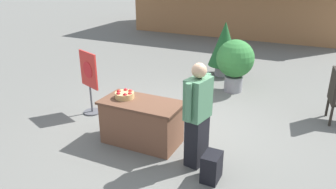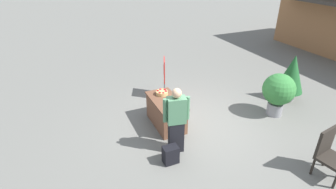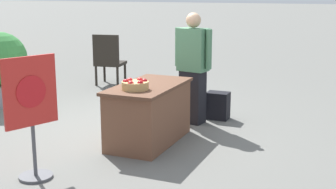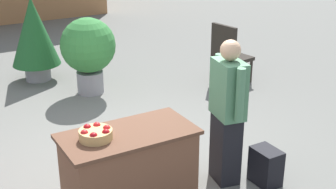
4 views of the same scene
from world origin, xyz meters
name	(u,v)px [view 2 (image 2 of 4)]	position (x,y,z in m)	size (l,w,h in m)	color
ground_plane	(196,125)	(0.00, 0.00, 0.00)	(120.00, 120.00, 0.00)	slate
display_table	(166,112)	(-0.36, -0.74, 0.39)	(1.38, 0.71, 0.77)	brown
apple_basket	(162,93)	(-0.69, -0.71, 0.83)	(0.33, 0.33, 0.13)	tan
person_visitor	(176,120)	(0.73, -0.95, 0.83)	(0.34, 0.60, 1.64)	black
backpack	(171,155)	(1.08, -1.24, 0.21)	(0.24, 0.34, 0.42)	black
poster_board	(164,76)	(-1.91, -0.13, 0.72)	(0.57, 0.36, 1.31)	#4C4C51
patio_chair	(329,152)	(2.69, 1.61, 0.57)	(0.63, 0.63, 1.06)	#28231E
potted_plant_near_right	(278,91)	(0.43, 2.39, 0.77)	(0.90, 0.90, 1.27)	gray
potted_plant_near_left	(292,75)	(-0.16, 3.47, 0.85)	(0.85, 0.85, 1.49)	gray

